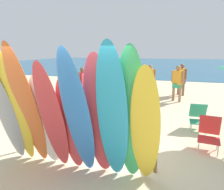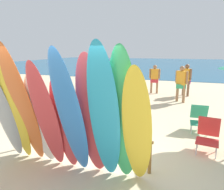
% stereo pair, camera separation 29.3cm
% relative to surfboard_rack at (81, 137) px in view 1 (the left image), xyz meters
% --- Properties ---
extents(ground, '(60.00, 60.00, 0.00)m').
position_rel_surfboard_rack_xyz_m(ground, '(0.00, 14.00, -0.56)').
color(ground, beige).
extents(ocean_water, '(60.00, 40.00, 0.02)m').
position_rel_surfboard_rack_xyz_m(ocean_water, '(0.00, 32.99, -0.55)').
color(ocean_water, '#235B7F').
rests_on(ocean_water, ground).
extents(surfboard_rack, '(3.35, 0.07, 0.70)m').
position_rel_surfboard_rack_xyz_m(surfboard_rack, '(0.00, 0.00, 0.00)').
color(surfboard_rack, brown).
rests_on(surfboard_rack, ground).
extents(surfboard_grey_0, '(0.53, 0.66, 2.09)m').
position_rel_surfboard_rack_xyz_m(surfboard_grey_0, '(-1.45, -0.50, 0.49)').
color(surfboard_grey_0, '#999EA3').
rests_on(surfboard_grey_0, ground).
extents(surfboard_yellow_1, '(0.53, 0.75, 2.53)m').
position_rel_surfboard_rack_xyz_m(surfboard_yellow_1, '(-1.20, -0.53, 0.71)').
color(surfboard_yellow_1, yellow).
rests_on(surfboard_yellow_1, ground).
extents(surfboard_orange_2, '(0.61, 0.87, 2.60)m').
position_rel_surfboard_rack_xyz_m(surfboard_orange_2, '(-0.88, -0.57, 0.74)').
color(surfboard_orange_2, orange).
rests_on(surfboard_orange_2, ground).
extents(surfboard_white_3, '(0.59, 0.61, 2.03)m').
position_rel_surfboard_rack_xyz_m(surfboard_white_3, '(-0.56, -0.46, 0.46)').
color(surfboard_white_3, white).
rests_on(surfboard_white_3, ground).
extents(surfboard_red_4, '(0.49, 0.81, 2.29)m').
position_rel_surfboard_rack_xyz_m(surfboard_red_4, '(-0.30, -0.62, 0.59)').
color(surfboard_red_4, '#D13D42').
rests_on(surfboard_red_4, ground).
extents(surfboard_red_5, '(0.54, 0.59, 1.98)m').
position_rel_surfboard_rack_xyz_m(surfboard_red_5, '(-0.00, -0.48, 0.43)').
color(surfboard_red_5, '#D13D42').
rests_on(surfboard_red_5, ground).
extents(surfboard_blue_6, '(0.58, 0.92, 2.52)m').
position_rel_surfboard_rack_xyz_m(surfboard_blue_6, '(0.26, -0.67, 0.70)').
color(surfboard_blue_6, '#337AD1').
rests_on(surfboard_blue_6, ground).
extents(surfboard_red_7, '(0.60, 0.70, 2.42)m').
position_rel_surfboard_rack_xyz_m(surfboard_red_7, '(0.62, -0.51, 0.65)').
color(surfboard_red_7, '#D13D42').
rests_on(surfboard_red_7, ground).
extents(surfboard_teal_8, '(0.58, 0.85, 2.61)m').
position_rel_surfboard_rack_xyz_m(surfboard_teal_8, '(0.90, -0.63, 0.74)').
color(surfboard_teal_8, '#289EC6').
rests_on(surfboard_teal_8, ground).
extents(surfboard_green_9, '(0.55, 0.71, 2.55)m').
position_rel_surfboard_rack_xyz_m(surfboard_green_9, '(1.20, -0.53, 0.71)').
color(surfboard_green_9, '#38B266').
rests_on(surfboard_green_9, ground).
extents(surfboard_yellow_10, '(0.51, 0.74, 2.25)m').
position_rel_surfboard_rack_xyz_m(surfboard_yellow_10, '(1.45, -0.55, 0.56)').
color(surfboard_yellow_10, yellow).
rests_on(surfboard_yellow_10, ground).
extents(beachgoer_photographing, '(0.60, 0.26, 1.60)m').
position_rel_surfboard_rack_xyz_m(beachgoer_photographing, '(0.62, 7.91, 0.36)').
color(beachgoer_photographing, '#9E704C').
rests_on(beachgoer_photographing, ground).
extents(beachgoer_strolling, '(0.43, 0.62, 1.65)m').
position_rel_surfboard_rack_xyz_m(beachgoer_strolling, '(-2.07, 4.69, 0.39)').
color(beachgoer_strolling, brown).
rests_on(beachgoer_strolling, ground).
extents(beachgoer_near_rack, '(0.49, 0.47, 1.69)m').
position_rel_surfboard_rack_xyz_m(beachgoer_near_rack, '(2.30, 7.81, 0.41)').
color(beachgoer_near_rack, brown).
rests_on(beachgoer_near_rack, ground).
extents(beachgoer_by_water, '(0.57, 0.41, 1.70)m').
position_rel_surfboard_rack_xyz_m(beachgoer_by_water, '(2.06, 6.29, 0.42)').
color(beachgoer_by_water, '#9E704C').
rests_on(beachgoer_by_water, ground).
extents(beachgoer_midbeach, '(0.44, 0.61, 1.70)m').
position_rel_surfboard_rack_xyz_m(beachgoer_midbeach, '(-1.59, 5.95, 0.42)').
color(beachgoer_midbeach, brown).
rests_on(beachgoer_midbeach, ground).
extents(beach_chair_red, '(0.51, 0.73, 0.80)m').
position_rel_surfboard_rack_xyz_m(beach_chair_red, '(2.67, 2.75, -0.14)').
color(beach_chair_red, '#B7B7BC').
rests_on(beach_chair_red, ground).
extents(beach_chair_striped, '(0.58, 0.70, 0.84)m').
position_rel_surfboard_rack_xyz_m(beach_chair_striped, '(2.80, 1.43, -0.12)').
color(beach_chair_striped, '#B7B7BC').
rests_on(beach_chair_striped, ground).
extents(distant_boat, '(3.67, 1.66, 0.29)m').
position_rel_surfboard_rack_xyz_m(distant_boat, '(-6.60, 21.56, -0.43)').
color(distant_boat, teal).
rests_on(distant_boat, ground).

